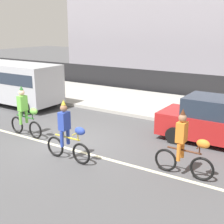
% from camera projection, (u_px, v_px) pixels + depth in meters
% --- Properties ---
extents(ground_plane, '(80.00, 80.00, 0.00)m').
position_uv_depth(ground_plane, '(67.00, 141.00, 11.26)').
color(ground_plane, '#4C4C4F').
extents(road_centre_line, '(36.00, 0.14, 0.01)m').
position_uv_depth(road_centre_line, '(58.00, 146.00, 10.86)').
color(road_centre_line, beige).
rests_on(road_centre_line, ground).
extents(sidewalk_curb, '(60.00, 5.00, 0.15)m').
position_uv_depth(sidewalk_curb, '(148.00, 103.00, 16.50)').
color(sidewalk_curb, '#ADAAA3').
rests_on(sidewalk_curb, ground).
extents(fence_line, '(40.00, 0.08, 1.40)m').
position_uv_depth(fence_line, '(170.00, 83.00, 18.68)').
color(fence_line, black).
rests_on(fence_line, ground).
extents(parade_cyclist_lime, '(1.72, 0.50, 1.92)m').
position_uv_depth(parade_cyclist_lime, '(25.00, 115.00, 11.61)').
color(parade_cyclist_lime, black).
rests_on(parade_cyclist_lime, ground).
extents(parade_cyclist_cobalt, '(1.72, 0.50, 1.92)m').
position_uv_depth(parade_cyclist_cobalt, '(68.00, 135.00, 9.47)').
color(parade_cyclist_cobalt, black).
rests_on(parade_cyclist_cobalt, ground).
extents(parade_cyclist_orange, '(1.72, 0.50, 1.92)m').
position_uv_depth(parade_cyclist_orange, '(185.00, 147.00, 8.48)').
color(parade_cyclist_orange, black).
rests_on(parade_cyclist_orange, ground).
extents(parked_van_silver, '(5.00, 2.22, 2.18)m').
position_uv_depth(parked_van_silver, '(16.00, 81.00, 16.09)').
color(parked_van_silver, silver).
rests_on(parked_van_silver, ground).
extents(parked_car_red, '(4.10, 1.92, 1.64)m').
position_uv_depth(parked_car_red, '(217.00, 122.00, 10.93)').
color(parked_car_red, '#AD1E1E').
rests_on(parked_car_red, ground).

